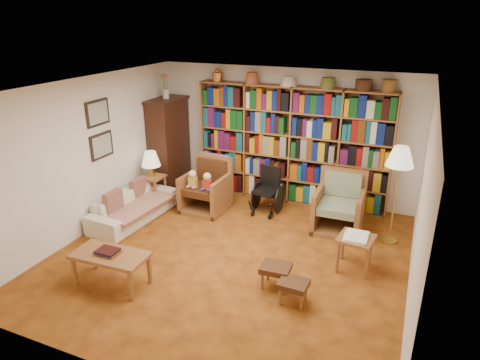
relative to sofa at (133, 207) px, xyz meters
The scene contains 23 objects.
floor 2.11m from the sofa, 11.70° to the right, with size 5.00×5.00×0.00m, color #A9581A.
ceiling 3.07m from the sofa, 11.70° to the right, with size 5.00×5.00×0.00m, color white.
wall_back 3.08m from the sofa, 45.35° to the left, with size 5.00×5.00×0.00m, color white.
wall_front 3.71m from the sofa, 54.97° to the right, with size 5.00×5.00×0.00m, color white.
wall_left 1.17m from the sofa, 136.66° to the right, with size 5.00×5.00×0.00m, color white.
wall_right 4.68m from the sofa, ahead, with size 5.00×5.00×0.00m, color white.
bookshelf 3.09m from the sofa, 40.24° to the left, with size 3.60×0.30×2.42m.
curio_cabinet 1.74m from the sofa, 97.41° to the left, with size 0.50×0.95×2.40m.
framed_pictures 1.44m from the sofa, 163.78° to the right, with size 0.03×0.52×0.97m.
sofa is the anchor object (origin of this frame).
sofa_throw 0.07m from the sofa, ahead, with size 0.76×1.41×0.04m, color beige.
cushion_left 0.42m from the sofa, 110.38° to the left, with size 0.11×0.35×0.35m, color maroon.
cushion_right 0.42m from the sofa, 110.38° to the right, with size 0.12×0.37×0.37m, color maroon.
side_table_lamp 0.78m from the sofa, 97.48° to the left, with size 0.42×0.42×0.54m.
table_lamp 0.99m from the sofa, 97.48° to the left, with size 0.36×0.36×0.48m.
armchair_leather 1.38m from the sofa, 45.09° to the left, with size 0.78×0.84×0.97m.
armchair_sage 3.55m from the sofa, 18.69° to the left, with size 0.80×0.83×0.97m.
wheelchair 2.41m from the sofa, 32.56° to the left, with size 0.48×0.66×0.83m.
floor_lamp 4.45m from the sofa, 12.89° to the left, with size 0.42×0.42×1.57m.
side_table_papers 3.81m from the sofa, ahead, with size 0.53×0.53×0.53m.
footstool_a 3.06m from the sofa, 17.45° to the right, with size 0.40×0.35×0.33m.
footstool_b 3.42m from the sofa, 19.47° to the right, with size 0.37×0.32×0.31m.
coffee_table 1.92m from the sofa, 62.41° to the right, with size 1.02×0.54×0.51m.
Camera 1 is at (2.31, -5.09, 3.39)m, focal length 32.00 mm.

